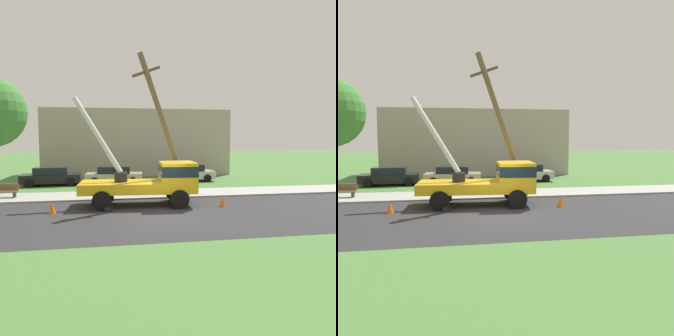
# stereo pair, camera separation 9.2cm
# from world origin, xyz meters

# --- Properties ---
(ground_plane) EXTENTS (120.00, 120.00, 0.00)m
(ground_plane) POSITION_xyz_m (0.00, 12.00, 0.00)
(ground_plane) COLOR #477538
(road_asphalt) EXTENTS (80.00, 8.32, 0.01)m
(road_asphalt) POSITION_xyz_m (0.00, 0.00, 0.00)
(road_asphalt) COLOR #2B2B2D
(road_asphalt) RESTS_ON ground
(sidewalk_strip) EXTENTS (80.00, 3.05, 0.10)m
(sidewalk_strip) POSITION_xyz_m (0.00, 5.69, 0.05)
(sidewalk_strip) COLOR #9E9E99
(sidewalk_strip) RESTS_ON ground
(utility_truck) EXTENTS (6.75, 3.21, 5.98)m
(utility_truck) POSITION_xyz_m (-0.06, 2.52, 1.41)
(utility_truck) COLOR gold
(utility_truck) RESTS_ON ground
(leaning_utility_pole) EXTENTS (3.74, 1.70, 8.48)m
(leaning_utility_pole) POSITION_xyz_m (0.79, 3.98, 4.33)
(leaning_utility_pole) COLOR brown
(leaning_utility_pole) RESTS_ON ground
(traffic_cone_ahead) EXTENTS (0.36, 0.36, 0.56)m
(traffic_cone_ahead) POSITION_xyz_m (3.51, 1.40, 0.28)
(traffic_cone_ahead) COLOR orange
(traffic_cone_ahead) RESTS_ON ground
(traffic_cone_behind) EXTENTS (0.36, 0.36, 0.56)m
(traffic_cone_behind) POSITION_xyz_m (-5.23, 1.31, 0.28)
(traffic_cone_behind) COLOR orange
(traffic_cone_behind) RESTS_ON ground
(traffic_cone_curbside) EXTENTS (0.36, 0.36, 0.56)m
(traffic_cone_curbside) POSITION_xyz_m (1.79, 3.98, 0.28)
(traffic_cone_curbside) COLOR orange
(traffic_cone_curbside) RESTS_ON ground
(parked_sedan_black) EXTENTS (4.50, 2.19, 1.42)m
(parked_sedan_black) POSITION_xyz_m (-6.92, 11.25, 0.71)
(parked_sedan_black) COLOR black
(parked_sedan_black) RESTS_ON ground
(parked_sedan_tan) EXTENTS (4.53, 2.25, 1.42)m
(parked_sedan_tan) POSITION_xyz_m (-2.08, 11.15, 0.71)
(parked_sedan_tan) COLOR tan
(parked_sedan_tan) RESTS_ON ground
(parked_sedan_silver) EXTENTS (4.49, 2.16, 1.42)m
(parked_sedan_silver) POSITION_xyz_m (4.05, 11.79, 0.71)
(parked_sedan_silver) COLOR #B7B7BF
(parked_sedan_silver) RESTS_ON ground
(park_bench) EXTENTS (1.60, 0.45, 0.90)m
(park_bench) POSITION_xyz_m (-8.71, 5.75, 0.46)
(park_bench) COLOR brown
(park_bench) RESTS_ON ground
(lowrise_building_backdrop) EXTENTS (18.00, 6.00, 6.40)m
(lowrise_building_backdrop) POSITION_xyz_m (0.34, 18.95, 3.20)
(lowrise_building_backdrop) COLOR #A5998C
(lowrise_building_backdrop) RESTS_ON ground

